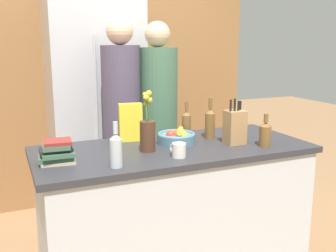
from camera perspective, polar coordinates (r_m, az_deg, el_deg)
kitchen_island at (r=2.76m, az=0.82°, el=-12.40°), size 1.81×0.79×0.94m
back_wall_wood at (r=4.07m, az=-8.64°, el=7.55°), size 3.01×0.12×2.60m
refrigerator at (r=3.70m, az=-10.44°, el=2.59°), size 0.82×0.63×2.03m
fruit_bowl at (r=2.68m, az=1.28°, el=-1.59°), size 0.26×0.26×0.10m
knife_block at (r=2.69m, az=9.67°, el=-0.12°), size 0.13×0.11×0.31m
flower_vase at (r=2.47m, az=-2.97°, el=-0.90°), size 0.10×0.10×0.39m
cereal_box at (r=2.74m, az=-5.44°, el=0.53°), size 0.17×0.09×0.26m
coffee_mug at (r=2.36m, az=1.55°, el=-3.51°), size 0.08×0.12×0.09m
book_stack at (r=2.32m, az=-15.82°, el=-3.68°), size 0.21×0.17×0.13m
bottle_oil at (r=2.67m, az=13.93°, el=-1.07°), size 0.08×0.08×0.22m
bottle_vinegar at (r=2.18m, az=-7.56°, el=-3.39°), size 0.07×0.07×0.26m
bottle_wine at (r=2.82m, az=6.12°, el=0.51°), size 0.07×0.07×0.29m
bottle_water at (r=2.84m, az=2.69°, el=0.42°), size 0.07×0.07×0.26m
person_at_sink at (r=3.19m, az=-6.73°, el=1.44°), size 0.31×0.31×1.80m
person_in_blue at (r=3.31m, az=-1.48°, el=1.57°), size 0.33×0.33×1.78m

